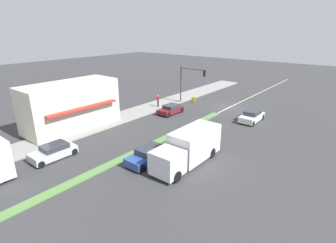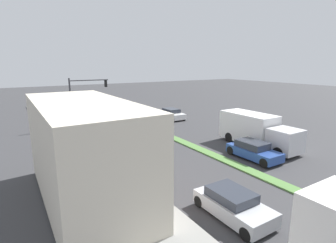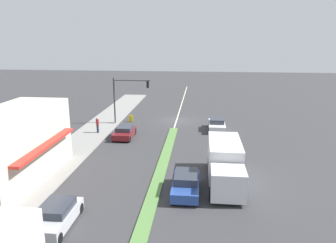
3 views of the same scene
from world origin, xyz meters
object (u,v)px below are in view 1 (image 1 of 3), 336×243
Objects in this scene: warning_aframe_sign at (193,100)px; sedan_maroon at (171,109)px; traffic_signal_main at (189,79)px; coupe_blue at (149,155)px; van_white at (252,116)px; sedan_silver at (54,152)px; pedestrian at (158,101)px; delivery_truck at (189,147)px.

warning_aframe_sign is 6.82m from sedan_maroon.
sedan_maroon is (-0.75, 6.78, 0.18)m from warning_aframe_sign.
traffic_signal_main is 1.47× the size of sedan_maroon.
coupe_blue is at bearing 114.84° from traffic_signal_main.
traffic_signal_main is at bearing 69.25° from warning_aframe_sign.
traffic_signal_main is 1.35× the size of van_white.
sedan_maroon is 0.90× the size of coupe_blue.
sedan_silver is at bearing 91.80° from warning_aframe_sign.
traffic_signal_main reaches higher than pedestrian.
sedan_silver is (10.00, 21.08, -0.04)m from van_white.
van_white is (0.00, -14.02, -0.80)m from delivery_truck.
coupe_blue is (-8.32, 17.98, -3.23)m from traffic_signal_main.
traffic_signal_main reaches higher than sedan_maroon.
sedan_maroon is at bearing -45.10° from delivery_truck.
pedestrian is 0.46× the size of sedan_maroon.
delivery_truck reaches higher than sedan_maroon.
coupe_blue is at bearing 112.74° from warning_aframe_sign.
pedestrian reaches higher than warning_aframe_sign.
pedestrian is 17.01m from coupe_blue.
pedestrian is 13.63m from van_white.
pedestrian is 0.41× the size of coupe_blue.
warning_aframe_sign is at bearing -67.26° from coupe_blue.
sedan_silver is at bearing 34.21° from coupe_blue.
delivery_truck is 1.80× the size of van_white.
coupe_blue reaches higher than sedan_maroon.
delivery_truck is 14.04m from van_white.
warning_aframe_sign is at bearing -83.69° from sedan_maroon.
warning_aframe_sign is (-0.37, -0.99, -3.47)m from traffic_signal_main.
pedestrian is 17.41m from delivery_truck.
traffic_signal_main is 6.69× the size of warning_aframe_sign.
warning_aframe_sign is 0.11× the size of delivery_truck.
pedestrian is 18.55m from sedan_silver.
sedan_maroon is (-0.00, -17.09, -0.02)m from sedan_silver.
sedan_silver is (-3.33, 18.25, -0.41)m from pedestrian.
warning_aframe_sign is at bearing -110.75° from traffic_signal_main.
traffic_signal_main is 5.87m from pedestrian.
delivery_truck is at bearing -142.34° from coupe_blue.
delivery_truck is 3.63m from coupe_blue.
traffic_signal_main is at bearing -65.16° from coupe_blue.
delivery_truck is at bearing 134.90° from sedan_maroon.
traffic_signal_main is 3.63m from warning_aframe_sign.
pedestrian is at bearing -40.02° from delivery_truck.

